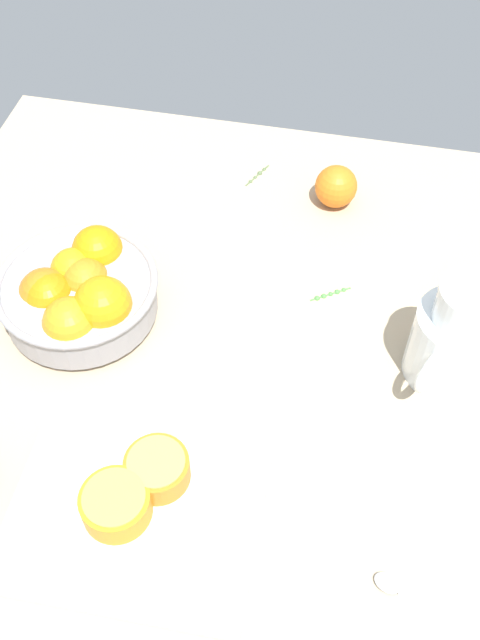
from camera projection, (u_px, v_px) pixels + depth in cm
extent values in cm
cube|color=tan|center=(238.00, 363.00, 107.16)|extent=(111.28, 109.25, 3.00)
cylinder|color=#99999E|center=(83.00, 311.00, 110.62)|extent=(20.90, 20.90, 1.20)
cylinder|color=#99999E|center=(79.00, 296.00, 107.89)|extent=(22.72, 22.72, 5.77)
torus|color=#99999E|center=(76.00, 283.00, 105.64)|extent=(23.92, 23.92, 1.20)
sphere|color=orange|center=(100.00, 296.00, 107.05)|extent=(6.45, 6.45, 6.45)
sphere|color=orange|center=(86.00, 282.00, 107.59)|extent=(7.19, 7.19, 7.19)
sphere|color=orange|center=(98.00, 251.00, 110.31)|extent=(7.82, 7.82, 7.82)
sphere|color=orange|center=(74.00, 271.00, 108.83)|extent=(7.05, 7.05, 7.05)
sphere|color=orange|center=(46.00, 295.00, 106.59)|extent=(8.02, 8.02, 8.02)
sphere|color=orange|center=(49.00, 297.00, 106.04)|extent=(7.68, 7.68, 7.68)
sphere|color=orange|center=(70.00, 324.00, 102.24)|extent=(7.90, 7.90, 7.90)
sphere|color=orange|center=(103.00, 304.00, 102.98)|extent=(8.34, 8.34, 8.34)
cylinder|color=white|center=(453.00, 345.00, 100.05)|extent=(12.12, 12.12, 11.75)
cylinder|color=white|center=(468.00, 305.00, 93.33)|extent=(8.44, 8.44, 5.46)
torus|color=white|center=(429.00, 372.00, 95.85)|extent=(4.06, 6.19, 6.37)
cylinder|color=#F7B240|center=(449.00, 356.00, 102.16)|extent=(11.15, 11.15, 6.37)
cube|color=beige|center=(134.00, 520.00, 89.66)|extent=(31.29, 24.09, 1.52)
cylinder|color=orange|center=(157.00, 469.00, 91.04)|extent=(8.25, 8.25, 3.80)
cylinder|color=#F9AC51|center=(156.00, 461.00, 89.43)|extent=(7.26, 7.26, 0.30)
cylinder|color=orange|center=(116.00, 505.00, 88.03)|extent=(8.67, 8.67, 3.93)
cylinder|color=#FBBA4A|center=(114.00, 497.00, 86.38)|extent=(7.63, 7.63, 0.30)
sphere|color=orange|center=(336.00, 186.00, 123.78)|extent=(7.23, 7.23, 7.23)
ellipsoid|color=silver|center=(387.00, 583.00, 85.11)|extent=(3.82, 3.30, 1.00)
cylinder|color=silver|center=(440.00, 617.00, 82.86)|extent=(9.73, 4.61, 0.70)
cylinder|color=#4C8D43|center=(331.00, 294.00, 113.37)|extent=(5.96, 4.09, 0.30)
sphere|color=#4C8D43|center=(344.00, 289.00, 113.79)|extent=(0.74, 0.74, 0.74)
sphere|color=#4C8D43|center=(337.00, 291.00, 113.52)|extent=(0.87, 0.87, 0.87)
sphere|color=#4C8D43|center=(331.00, 293.00, 113.25)|extent=(0.74, 0.74, 0.74)
sphere|color=#4C8D43|center=(324.00, 295.00, 112.98)|extent=(0.88, 0.88, 0.88)
sphere|color=#4C8D43|center=(317.00, 297.00, 112.71)|extent=(0.89, 0.89, 0.89)
cylinder|color=#556B43|center=(257.00, 175.00, 130.91)|extent=(3.25, 6.43, 0.30)
sphere|color=#556B43|center=(251.00, 180.00, 129.75)|extent=(0.71, 0.71, 0.71)
sphere|color=#556B43|center=(255.00, 176.00, 130.44)|extent=(0.64, 0.64, 0.64)
sphere|color=#556B43|center=(260.00, 172.00, 131.14)|extent=(0.88, 0.88, 0.88)
sphere|color=#556B43|center=(264.00, 168.00, 131.83)|extent=(0.69, 0.69, 0.69)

